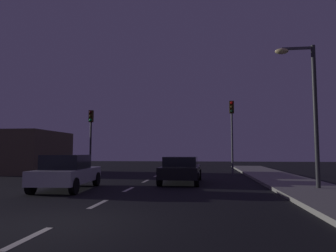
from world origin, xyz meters
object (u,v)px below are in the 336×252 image
traffic_signal_right (232,123)px  car_stopped_ahead (181,169)px  street_lamp_right (308,101)px  traffic_signal_left (91,129)px  car_adjacent_lane (67,172)px

traffic_signal_right → car_stopped_ahead: traffic_signal_right is taller
traffic_signal_right → street_lamp_right: size_ratio=0.87×
traffic_signal_left → street_lamp_right: 15.91m
traffic_signal_left → car_adjacent_lane: bearing=-74.3°
car_adjacent_lane → traffic_signal_left: bearing=105.7°
traffic_signal_right → traffic_signal_left: bearing=-180.0°
traffic_signal_left → traffic_signal_right: size_ratio=0.90×
traffic_signal_right → car_stopped_ahead: 7.81m
car_stopped_ahead → street_lamp_right: bearing=-27.3°
traffic_signal_left → car_stopped_ahead: (7.38, -6.48, -2.64)m
street_lamp_right → traffic_signal_right: bearing=104.1°
car_stopped_ahead → car_adjacent_lane: car_adjacent_lane is taller
traffic_signal_right → street_lamp_right: 9.62m
street_lamp_right → car_stopped_ahead: bearing=152.7°
traffic_signal_right → car_stopped_ahead: size_ratio=1.18×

